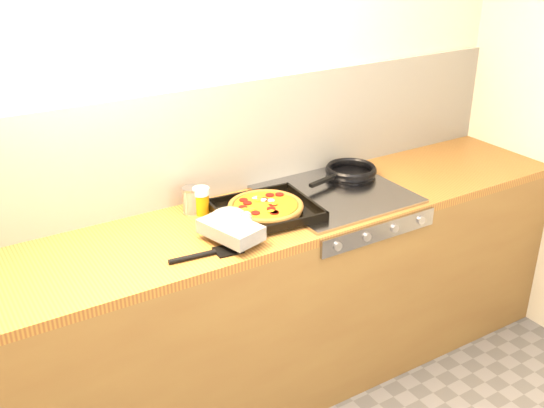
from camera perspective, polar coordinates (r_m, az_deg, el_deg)
room_shell at (r=2.79m, az=-5.10°, el=5.53°), size 3.20×3.20×3.20m
counter_run at (r=2.88m, az=-1.92°, el=-9.38°), size 3.20×0.62×0.90m
stovetop at (r=2.88m, az=5.73°, el=0.86°), size 0.60×0.56×0.02m
pizza_on_tray at (r=2.60m, az=-1.50°, el=-0.79°), size 0.55×0.46×0.07m
frying_pan at (r=3.05m, az=7.01°, el=2.90°), size 0.43×0.29×0.04m
tomato_can at (r=2.70m, az=-7.16°, el=0.35°), size 0.10×0.10×0.11m
juice_glass at (r=2.69m, az=-6.36°, el=0.32°), size 0.09×0.09×0.12m
wooden_spoon at (r=2.82m, az=-3.55°, el=0.58°), size 0.30×0.04×0.02m
black_spatula at (r=2.38m, az=-5.81°, el=-4.49°), size 0.29×0.10×0.02m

